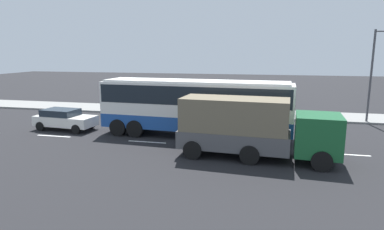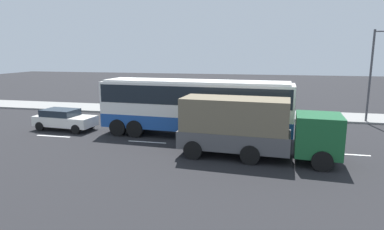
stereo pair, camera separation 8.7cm
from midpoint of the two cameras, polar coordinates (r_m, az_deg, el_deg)
ground_plane at (r=21.51m, az=2.39°, el=-3.61°), size 120.00×120.00×0.00m
sidewalk_curb at (r=29.26m, az=5.17°, el=0.41°), size 80.00×4.00×0.15m
lane_centreline at (r=19.65m, az=-2.79°, el=-5.00°), size 28.65×0.16×0.01m
coach_bus at (r=20.88m, az=0.38°, el=2.24°), size 12.22×3.29×3.62m
cargo_truck at (r=17.03m, az=10.35°, el=-1.99°), size 8.08×2.98×3.07m
car_white_minivan at (r=24.66m, az=-21.37°, el=-0.63°), size 4.35×2.16×1.44m
pedestrian_near_curb at (r=27.69m, az=12.55°, el=1.59°), size 0.32×0.32×1.54m
street_lamp at (r=28.10m, az=28.83°, el=6.89°), size 1.63×0.24×6.84m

